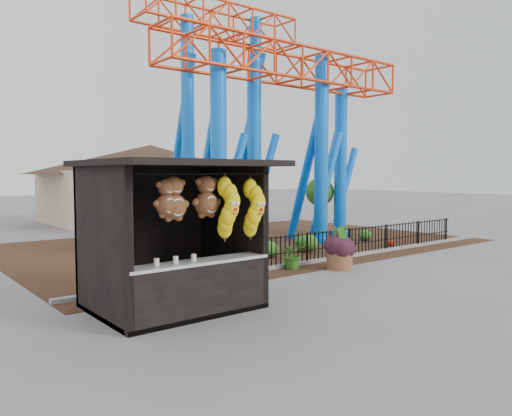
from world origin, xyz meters
TOP-DOWN VIEW (x-y plane):
  - ground at (0.00, 0.00)m, footprint 120.00×120.00m
  - mulch_bed at (4.00, 8.00)m, footprint 18.00×12.00m
  - curb at (4.00, 3.00)m, footprint 18.00×0.18m
  - prize_booth at (-3.00, 0.90)m, footprint 3.50×3.40m
  - picket_fence at (4.90, 3.00)m, footprint 12.20×0.06m
  - roller_coaster at (5.12, 8.23)m, footprint 11.00×6.37m
  - terracotta_planter at (3.01, 1.85)m, footprint 0.94×0.94m
  - planter_foliage at (3.01, 1.85)m, footprint 0.70×0.70m
  - potted_plant at (1.90, 2.70)m, footprint 0.93×0.86m
  - landscaping at (4.42, 5.82)m, footprint 7.71×4.40m
  - pavilion at (6.00, 20.00)m, footprint 15.00×15.00m

SIDE VIEW (x-z plane):
  - ground at x=0.00m, z-range 0.00..0.00m
  - mulch_bed at x=4.00m, z-range 0.00..0.02m
  - curb at x=4.00m, z-range 0.00..0.12m
  - terracotta_planter at x=3.01m, z-range 0.00..0.56m
  - landscaping at x=4.42m, z-range -0.04..0.70m
  - potted_plant at x=1.90m, z-range 0.00..0.87m
  - picket_fence at x=4.90m, z-range 0.00..1.00m
  - planter_foliage at x=3.01m, z-range 0.56..1.20m
  - prize_booth at x=-3.00m, z-range -0.02..3.10m
  - pavilion at x=6.00m, z-range 0.67..5.47m
  - roller_coaster at x=5.12m, z-range 1.03..11.85m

